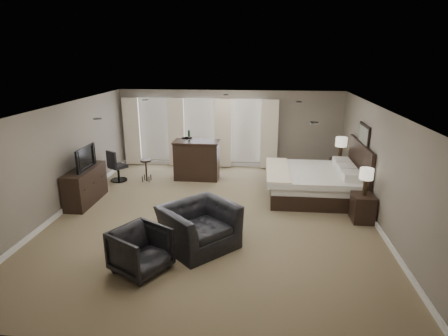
# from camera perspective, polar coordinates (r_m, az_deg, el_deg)

# --- Properties ---
(room) EXTENTS (7.60, 8.60, 2.64)m
(room) POSITION_cam_1_polar(r_m,az_deg,el_deg) (8.64, -1.59, 0.53)
(room) COLOR #76674B
(room) RESTS_ON ground
(window_bay) EXTENTS (5.25, 0.20, 2.30)m
(window_bay) POSITION_cam_1_polar(r_m,az_deg,el_deg) (12.75, -3.71, 5.48)
(window_bay) COLOR silver
(window_bay) RESTS_ON room
(bed) EXTENTS (2.40, 2.29, 1.53)m
(bed) POSITION_cam_1_polar(r_m,az_deg,el_deg) (10.32, 13.92, -0.30)
(bed) COLOR silver
(bed) RESTS_ON ground
(nightstand_near) EXTENTS (0.48, 0.59, 0.64)m
(nightstand_near) POSITION_cam_1_polar(r_m,az_deg,el_deg) (9.31, 20.36, -5.73)
(nightstand_near) COLOR black
(nightstand_near) RESTS_ON ground
(nightstand_far) EXTENTS (0.49, 0.60, 0.66)m
(nightstand_far) POSITION_cam_1_polar(r_m,az_deg,el_deg) (11.97, 17.08, -0.35)
(nightstand_far) COLOR black
(nightstand_far) RESTS_ON ground
(lamp_near) EXTENTS (0.31, 0.31, 0.64)m
(lamp_near) POSITION_cam_1_polar(r_m,az_deg,el_deg) (9.09, 20.78, -2.00)
(lamp_near) COLOR beige
(lamp_near) RESTS_ON nightstand_near
(lamp_far) EXTENTS (0.34, 0.34, 0.71)m
(lamp_far) POSITION_cam_1_polar(r_m,az_deg,el_deg) (11.79, 17.36, 2.82)
(lamp_far) COLOR beige
(lamp_far) RESTS_ON nightstand_far
(wall_art) EXTENTS (0.04, 0.96, 0.56)m
(wall_art) POSITION_cam_1_polar(r_m,az_deg,el_deg) (10.31, 20.50, 4.76)
(wall_art) COLOR slate
(wall_art) RESTS_ON room
(dresser) EXTENTS (0.51, 1.59, 0.92)m
(dresser) POSITION_cam_1_polar(r_m,az_deg,el_deg) (10.39, -20.38, -2.53)
(dresser) COLOR black
(dresser) RESTS_ON ground
(tv) EXTENTS (0.58, 1.01, 0.13)m
(tv) POSITION_cam_1_polar(r_m,az_deg,el_deg) (10.24, -20.68, 0.25)
(tv) COLOR black
(tv) RESTS_ON dresser
(armchair_near) EXTENTS (1.59, 1.60, 1.19)m
(armchair_near) POSITION_cam_1_polar(r_m,az_deg,el_deg) (7.51, -3.83, -7.87)
(armchair_near) COLOR black
(armchair_near) RESTS_ON ground
(armchair_far) EXTENTS (1.15, 1.17, 0.90)m
(armchair_far) POSITION_cam_1_polar(r_m,az_deg,el_deg) (6.94, -12.60, -11.88)
(armchair_far) COLOR black
(armchair_far) RESTS_ON ground
(bar_counter) EXTENTS (1.40, 0.73, 1.22)m
(bar_counter) POSITION_cam_1_polar(r_m,az_deg,el_deg) (11.58, -4.17, 1.24)
(bar_counter) COLOR black
(bar_counter) RESTS_ON ground
(bar_stool_left) EXTENTS (0.40, 0.40, 0.68)m
(bar_stool_left) POSITION_cam_1_polar(r_m,az_deg,el_deg) (11.64, -11.77, -0.37)
(bar_stool_left) COLOR black
(bar_stool_left) RESTS_ON ground
(bar_stool_right) EXTENTS (0.44, 0.44, 0.74)m
(bar_stool_right) POSITION_cam_1_polar(r_m,az_deg,el_deg) (11.87, -4.42, 0.45)
(bar_stool_right) COLOR black
(bar_stool_right) RESTS_ON ground
(desk_chair) EXTENTS (0.69, 0.69, 0.98)m
(desk_chair) POSITION_cam_1_polar(r_m,az_deg,el_deg) (11.83, -15.87, 0.36)
(desk_chair) COLOR black
(desk_chair) RESTS_ON ground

